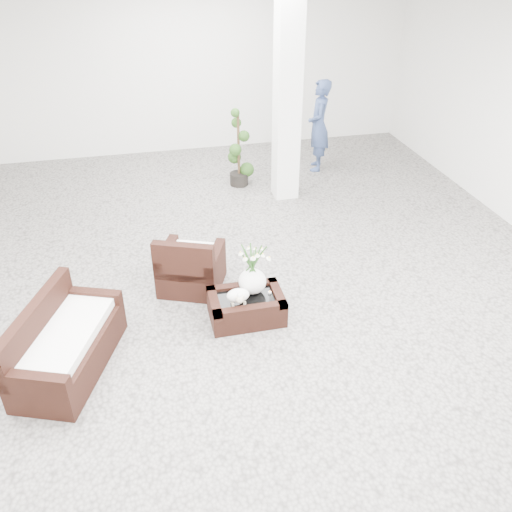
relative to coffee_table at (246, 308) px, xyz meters
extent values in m
plane|color=gray|center=(0.22, 0.52, -0.16)|extent=(11.00, 11.00, 0.00)
cube|color=white|center=(1.42, 3.32, 1.59)|extent=(0.40, 0.40, 3.50)
cube|color=black|center=(0.00, 0.00, 0.00)|extent=(0.90, 0.60, 0.31)
ellipsoid|color=white|center=(-0.12, -0.10, 0.26)|extent=(0.28, 0.23, 0.21)
cylinder|color=white|center=(0.30, 0.02, 0.17)|extent=(0.04, 0.04, 0.03)
cube|color=black|center=(-0.56, 0.84, 0.26)|extent=(1.01, 0.99, 0.84)
cube|color=black|center=(-2.06, -0.41, 0.25)|extent=(1.22, 1.67, 0.81)
imported|color=navy|center=(2.37, 4.36, 0.72)|extent=(0.59, 0.73, 1.74)
camera|label=1|loc=(-1.08, -5.17, 4.05)|focal=37.68mm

